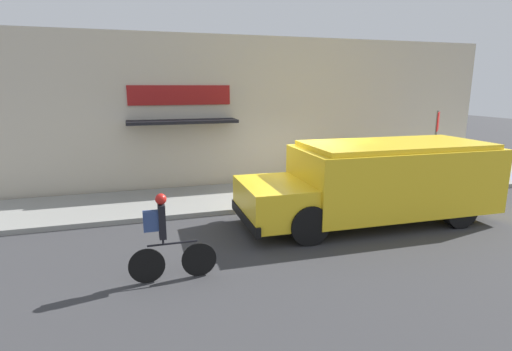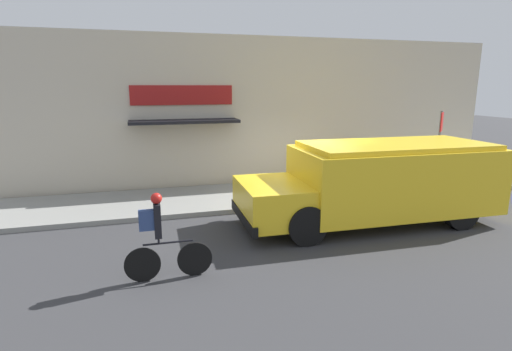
% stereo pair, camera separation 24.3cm
% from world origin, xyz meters
% --- Properties ---
extents(ground_plane, '(70.00, 70.00, 0.00)m').
position_xyz_m(ground_plane, '(0.00, 0.00, 0.00)').
color(ground_plane, '#38383A').
extents(sidewalk, '(28.00, 2.96, 0.14)m').
position_xyz_m(sidewalk, '(0.00, 1.48, 0.07)').
color(sidewalk, gray).
rests_on(sidewalk, ground_plane).
extents(storefront, '(17.49, 1.09, 5.10)m').
position_xyz_m(storefront, '(-0.08, 3.18, 2.55)').
color(storefront, beige).
rests_on(storefront, ground_plane).
extents(school_bus, '(6.60, 2.92, 2.05)m').
position_xyz_m(school_bus, '(1.40, -1.60, 1.10)').
color(school_bus, yellow).
rests_on(school_bus, ground_plane).
extents(cyclist, '(1.58, 0.20, 1.63)m').
position_xyz_m(cyclist, '(-4.12, -3.35, 0.79)').
color(cyclist, black).
rests_on(cyclist, ground_plane).
extents(stop_sign_post, '(0.45, 0.45, 2.54)m').
position_xyz_m(stop_sign_post, '(4.94, 0.51, 1.83)').
color(stop_sign_post, slate).
rests_on(stop_sign_post, sidewalk).
extents(trash_bin, '(0.48, 0.48, 0.87)m').
position_xyz_m(trash_bin, '(2.61, 2.51, 0.58)').
color(trash_bin, '#2D5138').
rests_on(trash_bin, sidewalk).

